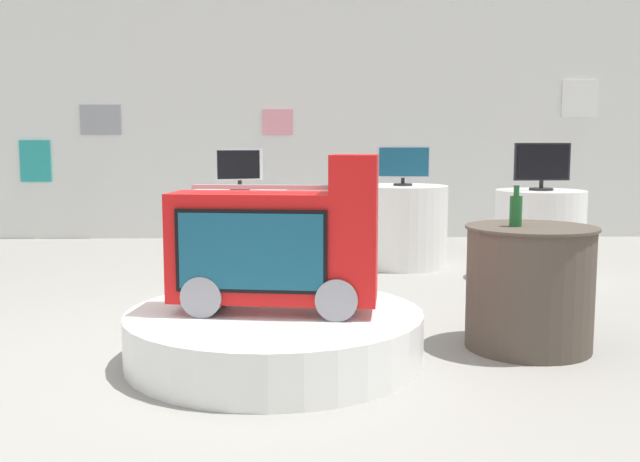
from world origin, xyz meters
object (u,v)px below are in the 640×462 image
object	(u,v)px
tv_on_right_rear	(239,167)
novelty_firetruck_tv	(278,248)
main_display_pedestal	(275,335)
tv_on_left_rear	(403,164)
display_pedestal_left_rear	(402,226)
display_pedestal_right_rear	(240,234)
side_table_round	(529,286)
bottle_on_side_table	(516,210)
tv_on_center_rear	(542,165)
display_pedestal_center_rear	(539,235)

from	to	relation	value
tv_on_right_rear	novelty_firetruck_tv	bearing A→B (deg)	-80.58
novelty_firetruck_tv	tv_on_right_rear	size ratio (longest dim) A/B	2.90
main_display_pedestal	tv_on_left_rear	bearing A→B (deg)	69.49
main_display_pedestal	display_pedestal_left_rear	size ratio (longest dim) A/B	1.88
display_pedestal_right_rear	side_table_round	xyz separation A→B (m)	(1.88, -2.27, -0.02)
bottle_on_side_table	tv_on_center_rear	bearing A→B (deg)	68.00
side_table_round	display_pedestal_center_rear	bearing A→B (deg)	70.24
display_pedestal_center_rear	tv_on_right_rear	world-z (taller)	tv_on_right_rear
tv_on_left_rear	side_table_round	bearing A→B (deg)	-83.15
display_pedestal_center_rear	main_display_pedestal	bearing A→B (deg)	-133.95
tv_on_left_rear	tv_on_center_rear	xyz separation A→B (m)	(1.12, -0.72, 0.01)
display_pedestal_left_rear	side_table_round	xyz separation A→B (m)	(0.35, -2.88, -0.02)
main_display_pedestal	tv_on_left_rear	world-z (taller)	tv_on_left_rear
main_display_pedestal	side_table_round	distance (m)	1.53
display_pedestal_center_rear	display_pedestal_right_rear	size ratio (longest dim) A/B	0.95
display_pedestal_left_rear	display_pedestal_right_rear	size ratio (longest dim) A/B	1.06
tv_on_right_rear	bottle_on_side_table	world-z (taller)	tv_on_right_rear
display_pedestal_right_rear	tv_on_right_rear	world-z (taller)	tv_on_right_rear
side_table_round	display_pedestal_right_rear	bearing A→B (deg)	129.62
tv_on_right_rear	side_table_round	size ratio (longest dim) A/B	0.53
display_pedestal_center_rear	tv_on_center_rear	bearing A→B (deg)	-92.47
display_pedestal_left_rear	tv_on_right_rear	size ratio (longest dim) A/B	2.17
novelty_firetruck_tv	display_pedestal_right_rear	bearing A→B (deg)	99.38
side_table_round	tv_on_center_rear	bearing A→B (deg)	70.21
display_pedestal_left_rear	display_pedestal_center_rear	bearing A→B (deg)	-32.82
display_pedestal_right_rear	tv_on_center_rear	bearing A→B (deg)	-2.64
display_pedestal_left_rear	tv_on_left_rear	world-z (taller)	tv_on_left_rear
display_pedestal_left_rear	tv_on_right_rear	bearing A→B (deg)	-158.42
tv_on_center_rear	bottle_on_side_table	world-z (taller)	tv_on_center_rear
display_pedestal_center_rear	tv_on_left_rear	bearing A→B (deg)	147.32
display_pedestal_center_rear	tv_on_center_rear	distance (m)	0.62
tv_on_right_rear	display_pedestal_center_rear	bearing A→B (deg)	-2.46
tv_on_left_rear	tv_on_right_rear	distance (m)	1.65
display_pedestal_right_rear	bottle_on_side_table	bearing A→B (deg)	-51.91
tv_on_center_rear	main_display_pedestal	bearing A→B (deg)	-134.00
tv_on_right_rear	tv_on_center_rear	bearing A→B (deg)	-2.56
bottle_on_side_table	display_pedestal_right_rear	bearing A→B (deg)	128.09
main_display_pedestal	tv_on_center_rear	size ratio (longest dim) A/B	3.34
main_display_pedestal	tv_on_right_rear	size ratio (longest dim) A/B	4.09
main_display_pedestal	display_pedestal_right_rear	xyz separation A→B (m)	(-0.39, 2.47, 0.26)
display_pedestal_right_rear	display_pedestal_center_rear	bearing A→B (deg)	-2.55
novelty_firetruck_tv	tv_on_center_rear	bearing A→B (deg)	46.40
tv_on_left_rear	display_pedestal_left_rear	bearing A→B (deg)	99.26
main_display_pedestal	side_table_round	world-z (taller)	side_table_round
main_display_pedestal	display_pedestal_left_rear	distance (m)	3.29
display_pedestal_right_rear	side_table_round	bearing A→B (deg)	-50.38
main_display_pedestal	tv_on_left_rear	distance (m)	3.39
side_table_round	novelty_firetruck_tv	bearing A→B (deg)	-171.98
tv_on_center_rear	bottle_on_side_table	distance (m)	2.33
side_table_round	bottle_on_side_table	xyz separation A→B (m)	(-0.10, -0.00, 0.45)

